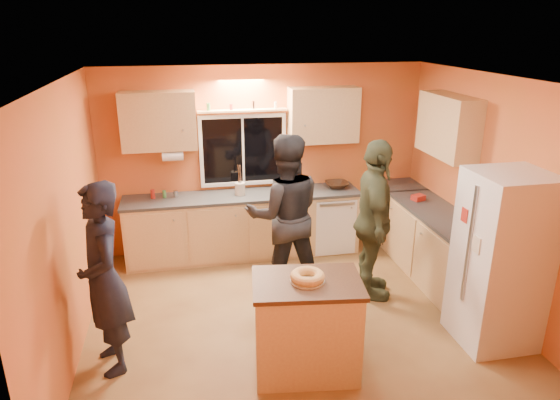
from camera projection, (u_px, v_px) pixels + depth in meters
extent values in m
plane|color=brown|center=(295.00, 316.00, 5.61)|extent=(4.50, 4.50, 0.00)
cube|color=#D65E36|center=(264.00, 159.00, 7.02)|extent=(4.50, 0.04, 2.60)
cube|color=#D65E36|center=(365.00, 310.00, 3.33)|extent=(4.50, 0.04, 2.60)
cube|color=#D65E36|center=(67.00, 224.00, 4.76)|extent=(0.04, 4.00, 2.60)
cube|color=#D65E36|center=(491.00, 194.00, 5.60)|extent=(0.04, 4.00, 2.60)
cube|color=white|center=(298.00, 80.00, 4.74)|extent=(4.50, 4.00, 0.02)
cube|color=black|center=(243.00, 150.00, 6.90)|extent=(1.10, 0.02, 0.90)
cube|color=white|center=(243.00, 150.00, 6.89)|extent=(1.20, 0.04, 1.00)
cube|color=tan|center=(158.00, 121.00, 6.40)|extent=(0.95, 0.33, 0.75)
cube|color=tan|center=(323.00, 115.00, 6.81)|extent=(0.95, 0.33, 0.75)
cube|color=tan|center=(448.00, 126.00, 6.10)|extent=(0.33, 1.00, 0.75)
cylinder|color=silver|center=(173.00, 156.00, 6.47)|extent=(0.27, 0.12, 0.12)
cube|color=tan|center=(244.00, 226.00, 6.97)|extent=(3.20, 0.60, 0.86)
cube|color=#282B2D|center=(243.00, 196.00, 6.82)|extent=(3.24, 0.62, 0.04)
cube|color=tan|center=(398.00, 214.00, 7.40)|extent=(0.60, 0.60, 0.86)
cube|color=#282B2D|center=(400.00, 186.00, 7.25)|extent=(0.62, 0.62, 0.04)
cube|color=tan|center=(437.00, 248.00, 6.29)|extent=(0.60, 1.80, 0.86)
cube|color=#282B2D|center=(441.00, 215.00, 6.14)|extent=(0.62, 1.84, 0.04)
cube|color=silver|center=(501.00, 260.00, 4.92)|extent=(0.72, 0.70, 1.80)
cube|color=tan|center=(306.00, 328.00, 4.60)|extent=(1.01, 0.74, 0.92)
cube|color=black|center=(307.00, 283.00, 4.44)|extent=(1.06, 0.79, 0.04)
torus|color=tan|center=(307.00, 277.00, 4.42)|extent=(0.31, 0.31, 0.09)
imported|color=black|center=(104.00, 280.00, 4.52)|extent=(0.63, 0.77, 1.84)
imported|color=black|center=(285.00, 215.00, 5.90)|extent=(0.98, 0.78, 1.94)
imported|color=#313824|center=(374.00, 221.00, 5.75)|extent=(0.73, 1.20, 1.91)
imported|color=black|center=(337.00, 185.00, 7.10)|extent=(0.34, 0.34, 0.08)
cylinder|color=beige|center=(240.00, 189.00, 6.78)|extent=(0.14, 0.14, 0.17)
imported|color=gray|center=(469.00, 222.00, 5.49)|extent=(0.28, 0.25, 0.28)
cube|color=#A42319|center=(418.00, 198.00, 6.59)|extent=(0.19, 0.16, 0.07)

